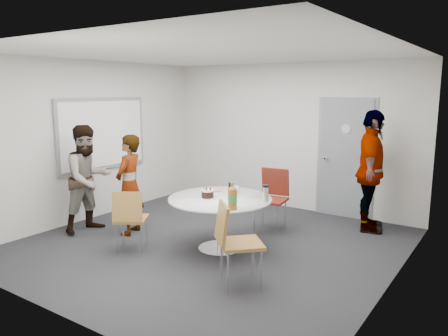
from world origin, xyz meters
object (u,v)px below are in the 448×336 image
Objects in this scene: table at (221,205)px; person_main at (129,185)px; person_right at (371,171)px; chair_near_right at (232,236)px; door at (345,159)px; whiteboard at (103,134)px; chair_near_left at (130,215)px; chair_far at (273,193)px; person_left at (88,179)px.

person_main reaches higher than table.
person_right is at bearing 109.19° from person_main.
table is 1.14m from chair_near_right.
door is 1.12× the size of whiteboard.
chair_near_left is 0.90× the size of chair_far.
chair_near_left is at bearing -98.74° from person_left.
door is 1.59m from chair_far.
whiteboard is at bearing -154.10° from chair_near_right.
person_right is at bearing 22.38° from whiteboard.
chair_near_left is 3.72m from person_right.
whiteboard is 4.53m from person_right.
person_left is 4.42m from person_right.
chair_near_right is 2.99m from person_right.
whiteboard is at bearing 173.39° from table.
person_left reaches higher than chair_far.
person_left is (0.51, -0.77, -0.61)m from whiteboard.
whiteboard reaches higher than person_left.
table is (2.73, -0.32, -0.80)m from whiteboard.
person_left reaches higher than person_main.
door is 1.37× the size of person_main.
person_left is at bearing -56.29° from whiteboard.
chair_far reaches higher than chair_near_right.
chair_near_right is at bearing 97.72° from chair_far.
person_right is (4.16, 1.71, -0.49)m from whiteboard.
chair_far is 2.24m from person_main.
chair_far is 0.51× the size of person_right.
chair_near_left is at bearing -118.35° from door.
person_main is (-2.32, 0.66, 0.18)m from chair_near_right.
door is 1.48× the size of table.
whiteboard is 2.16× the size of chair_near_left.
chair_near_left is (1.74, -1.09, -0.91)m from whiteboard.
table is 1.26m from chair_near_left.
chair_near_left is at bearing -141.99° from table.
chair_near_right is 0.51× the size of person_right.
person_main is (1.15, -0.51, -0.68)m from whiteboard.
chair_near_right is 2.17m from chair_far.
person_right is at bearing -156.41° from chair_far.
table is 1.46× the size of chair_far.
table is 0.75× the size of person_right.
chair_near_left is 0.57× the size of person_main.
person_right is at bearing 16.81° from chair_near_left.
chair_near_right is at bearing 151.24° from person_right.
table is at bearing -107.74° from door.
person_main is at bearing 103.52° from chair_near_left.
person_right is at bearing -43.36° from door.
person_main is at bearing -23.98° from whiteboard.
whiteboard is 0.99× the size of person_right.
chair_near_left is 0.90× the size of chair_near_right.
chair_near_left is 0.86m from person_main.
door is 2.75m from table.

